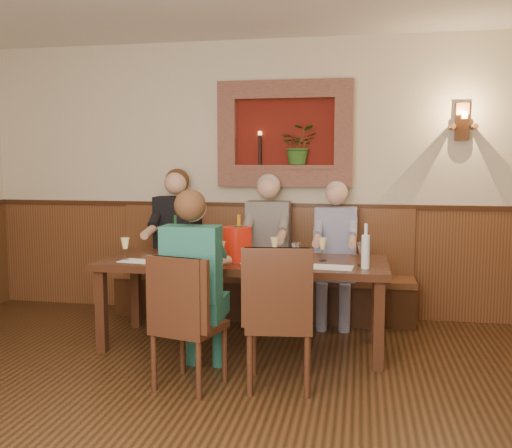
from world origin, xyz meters
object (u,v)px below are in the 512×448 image
at_px(chair_near_right, 279,346).
at_px(person_bench_right, 335,265).
at_px(person_bench_left, 175,255).
at_px(person_chair_front, 195,302).
at_px(chair_near_left, 188,349).
at_px(water_bottle, 366,250).
at_px(wine_bottle_green_b, 176,239).
at_px(bench, 262,285).
at_px(dining_table, 243,268).
at_px(spittoon_bucket, 237,244).
at_px(person_bench_mid, 267,260).
at_px(wine_bottle_green_a, 239,242).

height_order(chair_near_right, person_bench_right, person_bench_right).
distance_m(person_bench_left, person_chair_front, 1.76).
height_order(chair_near_left, water_bottle, water_bottle).
bearing_deg(wine_bottle_green_b, bench, 53.48).
distance_m(dining_table, bench, 1.01).
xyz_separation_m(chair_near_left, person_bench_right, (0.93, 1.78, 0.30)).
xyz_separation_m(person_bench_left, water_bottle, (1.90, -1.05, 0.27)).
bearing_deg(chair_near_left, chair_near_right, 25.22).
distance_m(person_chair_front, spittoon_bucket, 0.79).
xyz_separation_m(person_bench_mid, wine_bottle_green_a, (-0.09, -0.88, 0.30)).
relative_size(bench, chair_near_left, 3.16).
bearing_deg(person_bench_left, person_chair_front, -66.82).
height_order(spittoon_bucket, wine_bottle_green_b, wine_bottle_green_b).
bearing_deg(dining_table, water_bottle, -11.96).
xyz_separation_m(chair_near_left, wine_bottle_green_a, (0.17, 0.90, 0.63)).
height_order(person_bench_left, water_bottle, person_bench_left).
height_order(person_bench_left, wine_bottle_green_b, person_bench_left).
relative_size(bench, person_bench_right, 2.16).
bearing_deg(chair_near_right, water_bottle, 40.27).
xyz_separation_m(dining_table, spittoon_bucket, (-0.04, -0.07, 0.22)).
bearing_deg(wine_bottle_green_b, dining_table, -8.66).
bearing_deg(chair_near_right, spittoon_bucket, 115.29).
bearing_deg(water_bottle, spittoon_bucket, 172.36).
height_order(chair_near_left, person_bench_right, person_bench_right).
distance_m(bench, person_bench_right, 0.78).
bearing_deg(person_bench_right, wine_bottle_green_b, -151.38).
distance_m(chair_near_right, wine_bottle_green_a, 1.10).
xyz_separation_m(person_bench_right, spittoon_bucket, (-0.77, -0.91, 0.32)).
bearing_deg(spittoon_bucket, wine_bottle_green_b, 163.95).
distance_m(person_bench_left, spittoon_bucket, 1.27).
bearing_deg(spittoon_bucket, bench, 87.70).
bearing_deg(person_bench_mid, dining_table, -94.36).
distance_m(chair_near_left, person_bench_right, 2.03).
bearing_deg(person_chair_front, water_bottle, 25.10).
distance_m(person_bench_right, water_bottle, 1.13).
height_order(chair_near_left, person_chair_front, person_chair_front).
xyz_separation_m(person_bench_mid, wine_bottle_green_b, (-0.69, -0.74, 0.29)).
height_order(chair_near_right, person_bench_mid, person_bench_mid).
bearing_deg(spittoon_bucket, chair_near_left, -100.22).
height_order(dining_table, person_chair_front, person_chair_front).
relative_size(wine_bottle_green_a, water_bottle, 1.10).
bearing_deg(person_bench_left, chair_near_right, -51.82).
relative_size(person_bench_left, person_chair_front, 1.08).
distance_m(spittoon_bucket, wine_bottle_green_b, 0.61).
relative_size(person_chair_front, water_bottle, 3.95).
height_order(chair_near_right, wine_bottle_green_a, wine_bottle_green_a).
distance_m(chair_near_right, person_bench_mid, 1.74).
bearing_deg(person_bench_left, wine_bottle_green_b, -70.89).
bearing_deg(person_chair_front, person_bench_mid, 80.97).
xyz_separation_m(person_bench_left, wine_bottle_green_b, (0.26, -0.74, 0.27)).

